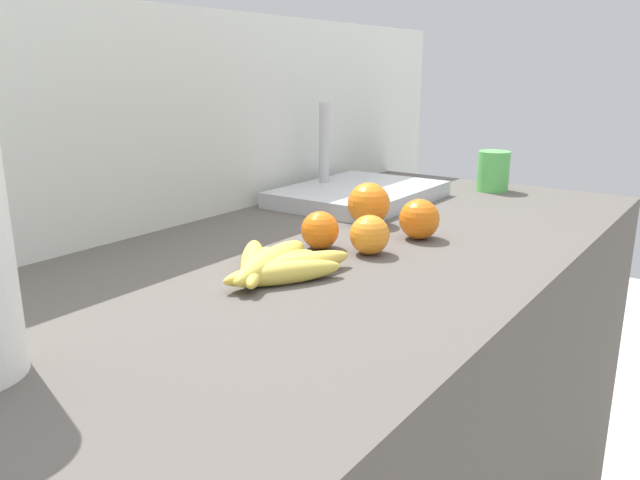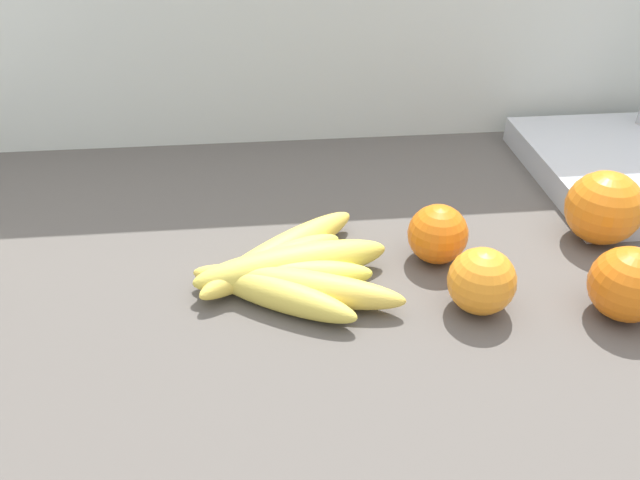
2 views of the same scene
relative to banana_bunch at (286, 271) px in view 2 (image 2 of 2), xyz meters
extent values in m
cube|color=silver|center=(0.21, 0.38, -0.26)|extent=(1.91, 0.06, 1.30)
ellipsoid|color=#D8C24C|center=(-0.01, -0.03, 0.00)|extent=(0.16, 0.12, 0.03)
ellipsoid|color=#E8C24C|center=(0.01, -0.03, 0.00)|extent=(0.22, 0.10, 0.04)
ellipsoid|color=#DCD44C|center=(0.00, -0.01, 0.00)|extent=(0.18, 0.04, 0.03)
ellipsoid|color=#DFC94C|center=(0.01, 0.01, 0.00)|extent=(0.21, 0.08, 0.04)
ellipsoid|color=#DBD14C|center=(-0.01, 0.02, 0.00)|extent=(0.16, 0.11, 0.04)
ellipsoid|color=#E8C64C|center=(0.00, 0.03, 0.00)|extent=(0.19, 0.17, 0.04)
sphere|color=orange|center=(0.32, -0.08, 0.02)|extent=(0.07, 0.07, 0.07)
sphere|color=orange|center=(0.36, 0.05, 0.02)|extent=(0.08, 0.08, 0.08)
sphere|color=orange|center=(0.16, 0.03, 0.01)|extent=(0.06, 0.06, 0.06)
sphere|color=orange|center=(0.19, -0.05, 0.01)|extent=(0.07, 0.07, 0.07)
camera|label=1|loc=(-0.66, -0.56, 0.28)|focal=34.76mm
camera|label=2|loc=(-0.02, -0.52, 0.39)|focal=35.53mm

